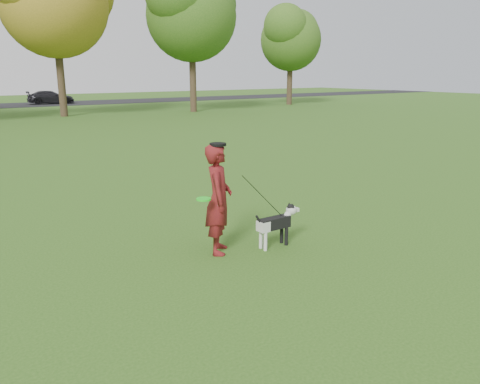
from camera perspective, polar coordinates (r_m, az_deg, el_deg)
ground at (r=7.92m, az=-0.25°, el=-7.00°), size 120.00×120.00×0.00m
man at (r=7.55m, az=-2.63°, el=-0.88°), size 0.73×0.79×1.80m
dog at (r=7.95m, az=4.57°, el=-3.59°), size 0.95×0.19×0.72m
car_right at (r=47.31m, az=-22.10°, el=10.66°), size 4.29×2.25×1.19m
man_held_items at (r=7.80m, az=2.70°, el=-0.51°), size 1.57×0.47×1.33m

